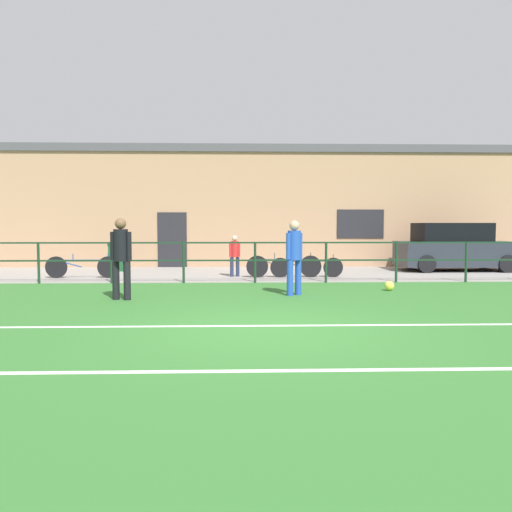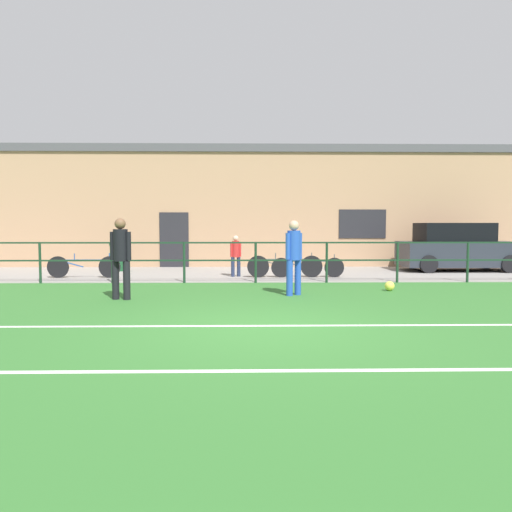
# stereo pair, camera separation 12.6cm
# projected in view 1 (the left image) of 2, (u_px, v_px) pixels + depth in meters

# --- Properties ---
(ground) EXTENTS (60.00, 44.00, 0.04)m
(ground) POSITION_uv_depth(u_px,v_px,m) (266.00, 329.00, 7.70)
(ground) COLOR #33702D
(field_line_touchline) EXTENTS (36.00, 0.11, 0.00)m
(field_line_touchline) POSITION_uv_depth(u_px,v_px,m) (265.00, 326.00, 7.84)
(field_line_touchline) COLOR white
(field_line_touchline) RESTS_ON ground
(field_line_hash) EXTENTS (36.00, 0.11, 0.00)m
(field_line_hash) POSITION_uv_depth(u_px,v_px,m) (276.00, 371.00, 5.42)
(field_line_hash) COLOR white
(field_line_hash) RESTS_ON ground
(pavement_strip) EXTENTS (48.00, 5.00, 0.02)m
(pavement_strip) POSITION_uv_depth(u_px,v_px,m) (253.00, 274.00, 16.18)
(pavement_strip) COLOR gray
(pavement_strip) RESTS_ON ground
(perimeter_fence) EXTENTS (36.07, 0.07, 1.15)m
(perimeter_fence) POSITION_uv_depth(u_px,v_px,m) (255.00, 256.00, 13.64)
(perimeter_fence) COLOR #193823
(perimeter_fence) RESTS_ON ground
(clubhouse_facade) EXTENTS (28.00, 2.56, 4.68)m
(clubhouse_facade) POSITION_uv_depth(u_px,v_px,m) (251.00, 207.00, 19.72)
(clubhouse_facade) COLOR tan
(clubhouse_facade) RESTS_ON ground
(player_goalkeeper) EXTENTS (0.48, 0.31, 1.77)m
(player_goalkeeper) POSITION_uv_depth(u_px,v_px,m) (121.00, 254.00, 10.52)
(player_goalkeeper) COLOR black
(player_goalkeeper) RESTS_ON ground
(player_striker) EXTENTS (0.40, 0.33, 1.73)m
(player_striker) POSITION_uv_depth(u_px,v_px,m) (294.00, 253.00, 11.20)
(player_striker) COLOR blue
(player_striker) RESTS_ON ground
(soccer_ball_match) EXTENTS (0.24, 0.24, 0.24)m
(soccer_ball_match) POSITION_uv_depth(u_px,v_px,m) (389.00, 286.00, 12.03)
(soccer_ball_match) COLOR #E5E04C
(soccer_ball_match) RESTS_ON ground
(spectator_child) EXTENTS (0.34, 0.22, 1.28)m
(spectator_child) POSITION_uv_depth(u_px,v_px,m) (235.00, 253.00, 15.11)
(spectator_child) COLOR #232D4C
(spectator_child) RESTS_ON pavement_strip
(parked_car_red) EXTENTS (4.03, 1.80, 1.67)m
(parked_car_red) POSITION_uv_depth(u_px,v_px,m) (455.00, 248.00, 17.12)
(parked_car_red) COLOR #282D38
(parked_car_red) RESTS_ON pavement_strip
(bicycle_parked_0) EXTENTS (2.30, 0.04, 0.76)m
(bicycle_parked_0) POSITION_uv_depth(u_px,v_px,m) (284.00, 266.00, 14.89)
(bicycle_parked_0) COLOR black
(bicycle_parked_0) RESTS_ON pavement_strip
(bicycle_parked_1) EXTENTS (2.21, 0.04, 0.75)m
(bicycle_parked_1) POSITION_uv_depth(u_px,v_px,m) (82.00, 267.00, 14.71)
(bicycle_parked_1) COLOR black
(bicycle_parked_1) RESTS_ON pavement_strip
(bicycle_parked_2) EXTENTS (2.23, 0.04, 0.71)m
(bicycle_parked_2) POSITION_uv_depth(u_px,v_px,m) (306.00, 267.00, 14.91)
(bicycle_parked_2) COLOR black
(bicycle_parked_2) RESTS_ON pavement_strip
(trash_bin_0) EXTENTS (0.55, 0.46, 0.96)m
(trash_bin_0) POSITION_uv_depth(u_px,v_px,m) (117.00, 257.00, 16.96)
(trash_bin_0) COLOR #194C28
(trash_bin_0) RESTS_ON pavement_strip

